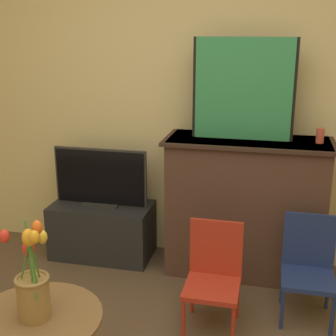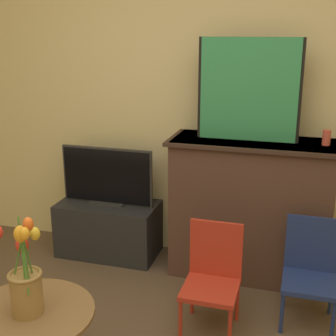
{
  "view_description": "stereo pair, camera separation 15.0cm",
  "coord_description": "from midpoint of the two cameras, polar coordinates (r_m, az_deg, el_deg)",
  "views": [
    {
      "loc": [
        0.51,
        -1.32,
        1.76
      ],
      "look_at": [
        -0.08,
        1.22,
        0.97
      ],
      "focal_mm": 50.0,
      "sensor_mm": 36.0,
      "label": 1
    },
    {
      "loc": [
        0.65,
        -1.29,
        1.76
      ],
      "look_at": [
        -0.08,
        1.22,
        0.97
      ],
      "focal_mm": 50.0,
      "sensor_mm": 36.0,
      "label": 2
    }
  ],
  "objects": [
    {
      "name": "wall_back",
      "position": [
        3.51,
        6.75,
        10.03
      ],
      "size": [
        8.0,
        0.06,
        2.7
      ],
      "color": "beige",
      "rests_on": "ground"
    },
    {
      "name": "fireplace_mantel",
      "position": [
        3.43,
        11.23,
        -4.72
      ],
      "size": [
        1.16,
        0.48,
        1.01
      ],
      "color": "#4C3328",
      "rests_on": "ground"
    },
    {
      "name": "painting",
      "position": [
        3.23,
        11.16,
        9.32
      ],
      "size": [
        0.69,
        0.03,
        0.69
      ],
      "color": "black",
      "rests_on": "fireplace_mantel"
    },
    {
      "name": "mantel_candle",
      "position": [
        3.27,
        20.02,
        3.48
      ],
      "size": [
        0.05,
        0.05,
        0.1
      ],
      "color": "#CC4C3D",
      "rests_on": "fireplace_mantel"
    },
    {
      "name": "tv_stand",
      "position": [
        3.78,
        -6.1,
        -7.35
      ],
      "size": [
        0.78,
        0.41,
        0.43
      ],
      "color": "#232326",
      "rests_on": "ground"
    },
    {
      "name": "tv_monitor",
      "position": [
        3.63,
        -6.28,
        -1.11
      ],
      "size": [
        0.73,
        0.12,
        0.45
      ],
      "color": "#2D2D2D",
      "rests_on": "tv_stand"
    },
    {
      "name": "chair_red",
      "position": [
        2.88,
        7.01,
        -12.7
      ],
      "size": [
        0.32,
        0.32,
        0.65
      ],
      "color": "#B22D1E",
      "rests_on": "ground"
    },
    {
      "name": "chair_blue",
      "position": [
        3.07,
        18.34,
        -11.51
      ],
      "size": [
        0.32,
        0.32,
        0.65
      ],
      "color": "navy",
      "rests_on": "ground"
    },
    {
      "name": "vase_tulips",
      "position": [
        2.26,
        -15.13,
        -13.29
      ],
      "size": [
        0.23,
        0.2,
        0.51
      ],
      "color": "olive",
      "rests_on": "side_table"
    }
  ]
}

